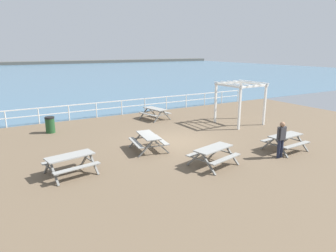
{
  "coord_description": "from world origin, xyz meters",
  "views": [
    {
      "loc": [
        -7.98,
        -12.96,
        4.75
      ],
      "look_at": [
        -0.29,
        0.35,
        0.8
      ],
      "focal_mm": 32.03,
      "sensor_mm": 36.0,
      "label": 1
    }
  ],
  "objects": [
    {
      "name": "visitor",
      "position": [
        2.76,
        -4.44,
        0.95
      ],
      "size": [
        0.53,
        0.23,
        1.66
      ],
      "rotation": [
        0.0,
        0.0,
        1.55
      ],
      "color": "#1E2338",
      "rests_on": "ground"
    },
    {
      "name": "seaward_railing",
      "position": [
        -0.0,
        7.75,
        0.75
      ],
      "size": [
        23.07,
        0.07,
        1.08
      ],
      "color": "white",
      "rests_on": "ground"
    },
    {
      "name": "distant_shoreline",
      "position": [
        0.0,
        95.75,
        0.0
      ],
      "size": [
        142.0,
        6.0,
        1.8
      ],
      "primitive_type": "cube",
      "color": "#4C4C47",
      "rests_on": "ground"
    },
    {
      "name": "picnic_table_near_left",
      "position": [
        -5.8,
        -1.62,
        0.58
      ],
      "size": [
        2.02,
        1.79,
        0.8
      ],
      "rotation": [
        0.0,
        0.0,
        0.17
      ],
      "color": "gray",
      "rests_on": "ground"
    },
    {
      "name": "picnic_table_far_left",
      "position": [
        3.77,
        -3.88,
        0.58
      ],
      "size": [
        1.89,
        1.64,
        0.8
      ],
      "rotation": [
        0.0,
        0.0,
        0.06
      ],
      "color": "gray",
      "rests_on": "ground"
    },
    {
      "name": "litter_bin",
      "position": [
        -5.47,
        5.14,
        0.48
      ],
      "size": [
        0.55,
        0.55,
        0.95
      ],
      "color": "#1E4723",
      "rests_on": "ground"
    },
    {
      "name": "picnic_table_near_right",
      "position": [
        -0.4,
        -3.65,
        0.58
      ],
      "size": [
        2.09,
        1.88,
        0.8
      ],
      "rotation": [
        0.0,
        0.0,
        0.23
      ],
      "color": "gray",
      "rests_on": "ground"
    },
    {
      "name": "picnic_table_far_right",
      "position": [
        1.45,
        5.18,
        0.58
      ],
      "size": [
        1.85,
        2.07,
        0.8
      ],
      "rotation": [
        0.0,
        0.0,
        1.78
      ],
      "color": "gray",
      "rests_on": "ground"
    },
    {
      "name": "sea_band",
      "position": [
        0.0,
        52.75,
        0.0
      ],
      "size": [
        142.0,
        90.0,
        0.01
      ],
      "primitive_type": "cube",
      "color": "#476B84",
      "rests_on": "ground"
    },
    {
      "name": "picnic_table_mid_centre",
      "position": [
        -1.9,
        -0.56,
        0.58
      ],
      "size": [
        1.75,
        1.98,
        0.8
      ],
      "rotation": [
        0.0,
        0.0,
        1.44
      ],
      "color": "gray",
      "rests_on": "ground"
    },
    {
      "name": "lattice_pergola",
      "position": [
        5.66,
        1.32,
        2.0
      ],
      "size": [
        2.5,
        2.62,
        2.7
      ],
      "rotation": [
        0.0,
        0.0,
        0.03
      ],
      "color": "white",
      "rests_on": "ground"
    },
    {
      "name": "ground_plane",
      "position": [
        0.0,
        0.0,
        -0.1
      ],
      "size": [
        30.0,
        24.0,
        0.2
      ],
      "primitive_type": "cube",
      "color": "brown"
    }
  ]
}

